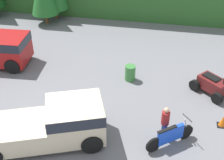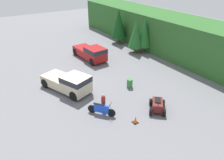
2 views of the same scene
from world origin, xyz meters
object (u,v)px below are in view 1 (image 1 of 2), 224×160
object	(u,v)px
quad_atv	(213,85)
rider_person	(165,122)
dirt_bike	(170,136)
steel_barrel	(130,73)
traffic_cone	(222,121)
pickup_truck_second	(53,123)

from	to	relation	value
quad_atv	rider_person	bearing A→B (deg)	-79.19
dirt_bike	quad_atv	size ratio (longest dim) A/B	0.81
dirt_bike	steel_barrel	xyz separation A→B (m)	(-2.37, 4.63, -0.06)
traffic_cone	pickup_truck_second	bearing A→B (deg)	-161.94
steel_barrel	quad_atv	bearing A→B (deg)	-5.49
rider_person	quad_atv	bearing A→B (deg)	39.32
quad_atv	traffic_cone	size ratio (longest dim) A/B	4.33
pickup_truck_second	quad_atv	size ratio (longest dim) A/B	2.33
pickup_truck_second	rider_person	distance (m)	4.71
dirt_bike	rider_person	size ratio (longest dim) A/B	1.15
traffic_cone	steel_barrel	distance (m)	5.56
dirt_bike	traffic_cone	xyz separation A→B (m)	(2.32, 1.66, -0.25)
steel_barrel	dirt_bike	bearing A→B (deg)	-62.91
traffic_cone	steel_barrel	world-z (taller)	steel_barrel
quad_atv	steel_barrel	bearing A→B (deg)	-143.84
pickup_truck_second	traffic_cone	distance (m)	7.61
quad_atv	rider_person	xyz separation A→B (m)	(-2.30, -3.86, 0.42)
rider_person	traffic_cone	bearing A→B (deg)	6.76
rider_person	dirt_bike	bearing A→B (deg)	-71.30
pickup_truck_second	rider_person	xyz separation A→B (m)	(4.60, 1.04, -0.07)
pickup_truck_second	rider_person	bearing A→B (deg)	-8.07
steel_barrel	rider_person	bearing A→B (deg)	-63.98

